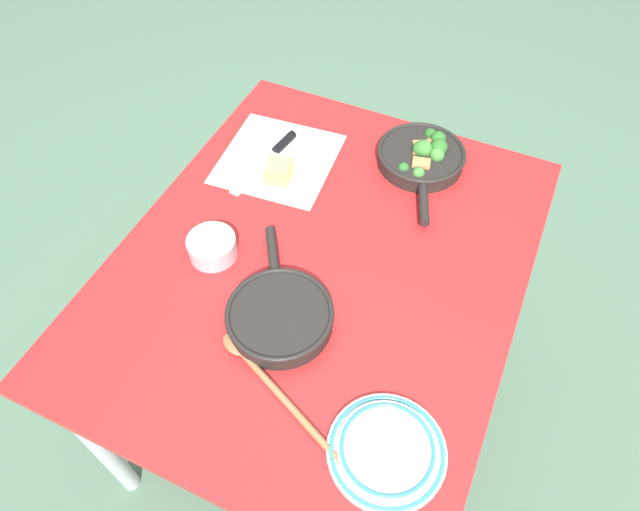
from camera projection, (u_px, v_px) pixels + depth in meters
name	position (u px, v px, depth m)	size (l,w,h in m)	color
ground_plane	(320.00, 392.00, 1.94)	(14.00, 14.00, 0.00)	#51755B
dining_table_red	(320.00, 281.00, 1.42)	(1.14, 0.93, 0.74)	red
skillet_broccoli	(422.00, 156.00, 1.53)	(0.35, 0.24, 0.08)	black
skillet_eggs	(280.00, 316.00, 1.23)	(0.33, 0.26, 0.05)	black
wooden_spoon	(267.00, 381.00, 1.16)	(0.18, 0.35, 0.02)	#996B42
parchment_sheet	(278.00, 159.00, 1.57)	(0.33, 0.32, 0.00)	silver
grater_knife	(273.00, 154.00, 1.57)	(0.27, 0.07, 0.02)	silver
cheese_block	(279.00, 171.00, 1.50)	(0.09, 0.08, 0.05)	#EACC66
dinner_plate_stack	(387.00, 450.00, 1.06)	(0.23, 0.23, 0.03)	silver
prep_bowl_steel	(212.00, 247.00, 1.34)	(0.12, 0.12, 0.05)	#B7B7BC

